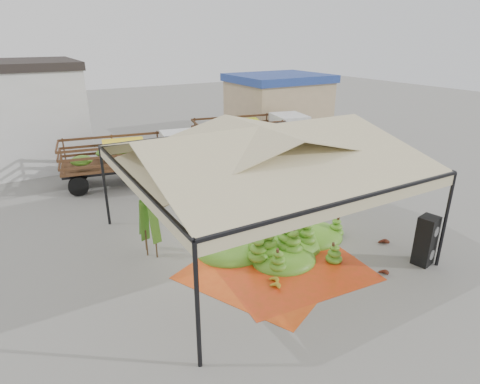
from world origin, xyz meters
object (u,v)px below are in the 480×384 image
speaker_stack (426,241)px  truck_right (256,132)px  vendor (243,173)px  banana_heap (276,228)px  truck_left (138,154)px

speaker_stack → truck_right: (2.01, 12.84, 0.59)m
truck_right → vendor: bearing=-116.2°
banana_heap → speaker_stack: bearing=-46.0°
truck_right → banana_heap: bearing=-107.6°
vendor → truck_right: truck_right is taller
vendor → truck_right: bearing=-146.1°
speaker_stack → vendor: bearing=91.1°
speaker_stack → truck_left: truck_left is taller
banana_heap → speaker_stack: size_ratio=3.44×
banana_heap → truck_right: 10.89m
banana_heap → speaker_stack: 4.60m
vendor → truck_left: truck_left is taller
vendor → truck_right: size_ratio=0.28×
banana_heap → truck_left: (-2.06, 8.45, 0.77)m
banana_heap → vendor: vendor is taller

